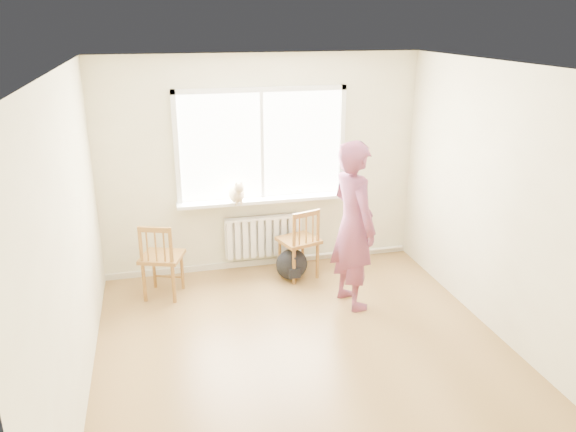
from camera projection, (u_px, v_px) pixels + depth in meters
floor at (309, 359)px, 5.37m from camera, size 4.50×4.50×0.00m
ceiling at (313, 69)px, 4.47m from camera, size 4.50×4.50×0.00m
back_wall at (262, 165)px, 6.98m from camera, size 4.00×0.01×2.70m
window at (262, 141)px, 6.85m from camera, size 2.12×0.05×1.42m
windowsill at (264, 200)px, 7.02m from camera, size 2.15×0.22×0.04m
radiator at (264, 236)px, 7.20m from camera, size 1.00×0.12×0.55m
heating_pipe at (354, 251)px, 7.63m from camera, size 1.40×0.04×0.04m
baseboard at (263, 262)px, 7.40m from camera, size 4.00×0.03×0.08m
chair_left at (161, 260)px, 6.41m from camera, size 0.57×0.56×0.92m
chair_right at (301, 243)px, 6.91m from camera, size 0.56×0.54×0.91m
person at (353, 225)px, 6.12m from camera, size 0.59×0.77×1.89m
cat at (237, 193)px, 6.81m from camera, size 0.22×0.45×0.30m
backpack at (292, 264)px, 6.95m from camera, size 0.46×0.39×0.40m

